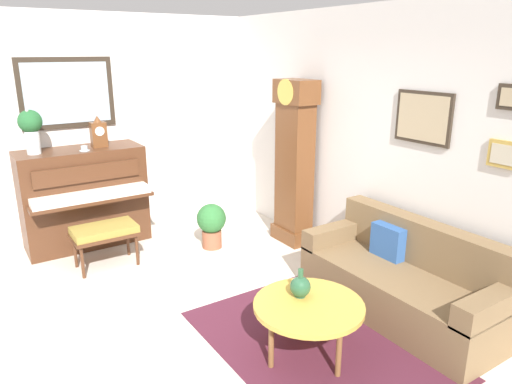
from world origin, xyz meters
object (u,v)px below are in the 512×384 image
Objects in this scene: green_jug at (300,286)px; potted_plant at (211,223)px; piano_bench at (104,232)px; grandfather_clock at (294,167)px; piano at (84,197)px; flower_vase at (31,126)px; teacup at (84,149)px; mantel_clock at (99,133)px; coffee_table at (309,307)px; couch at (404,281)px.

green_jug reaches higher than potted_plant.
piano_bench is at bearing -158.84° from green_jug.
potted_plant is at bearing -110.59° from grandfather_clock.
flower_vase is at bearing -89.79° from piano.
piano is 2.61m from grandfather_clock.
teacup is at bearing 74.43° from flower_vase.
mantel_clock reaches higher than piano.
flower_vase reaches higher than green_jug.
coffee_table is 3.71m from flower_vase.
couch is (3.26, 2.03, -0.30)m from piano.
potted_plant is at bearing 81.55° from piano_bench.
flower_vase is 2.42× the size of green_jug.
potted_plant is (-2.29, -0.78, 0.01)m from couch.
teacup is at bearing 177.58° from piano_bench.
grandfather_clock is (1.33, 2.22, 0.35)m from piano.
flower_vase reaches higher than mantel_clock.
coffee_table is (3.25, 0.89, -0.21)m from piano.
mantel_clock is at bearing -123.97° from grandfather_clock.
coffee_table is 3.33m from teacup.
grandfather_clock is 3.50× the size of flower_vase.
teacup reaches higher than couch.
piano is at bearing -164.65° from coffee_table.
couch is at bearing 37.74° from flower_vase.
mantel_clock is 0.68× the size of potted_plant.
green_jug is (3.12, 1.40, -1.01)m from flower_vase.
piano_bench is at bearing -140.71° from couch.
mantel_clock is at bearing 89.45° from piano.
coffee_table is 7.59× the size of teacup.
grandfather_clock is 2.26m from green_jug.
coffee_table is (1.92, -1.33, -0.56)m from grandfather_clock.
piano is 1.04m from flower_vase.
green_jug is at bearing 11.99° from mantel_clock.
green_jug reaches higher than coffee_table.
teacup is (-1.19, -2.19, 0.27)m from grandfather_clock.
piano is at bearing -90.55° from mantel_clock.
grandfather_clock reaches higher than potted_plant.
piano_bench is 1.84× the size of mantel_clock.
green_jug reaches higher than piano_bench.
mantel_clock is 3.31m from green_jug.
couch reaches higher than green_jug.
couch is at bearing 32.73° from teacup.
coffee_table is 1.52× the size of flower_vase.
flower_vase reaches higher than coffee_table.
grandfather_clock is 3.62× the size of potted_plant.
grandfather_clock is 17.50× the size of teacup.
coffee_table is at bearing -6.34° from green_jug.
flower_vase is at bearing -147.65° from piano_bench.
piano_bench is 1.25× the size of potted_plant.
teacup is (0.14, 0.52, -0.29)m from flower_vase.
couch is at bearing 83.23° from green_jug.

